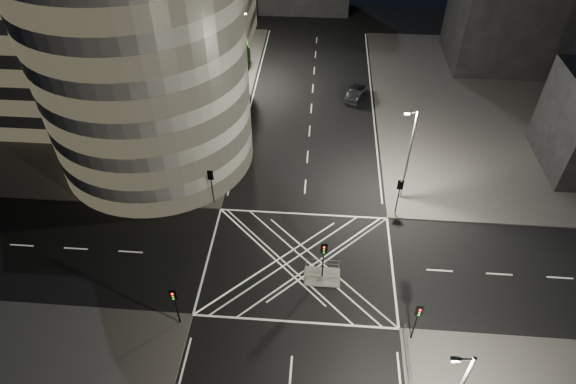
# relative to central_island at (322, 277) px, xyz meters

# --- Properties ---
(ground) EXTENTS (120.00, 120.00, 0.00)m
(ground) POSITION_rel_central_island_xyz_m (-2.00, 1.50, -0.07)
(ground) COLOR black
(ground) RESTS_ON ground
(sidewalk_far_left) EXTENTS (42.00, 42.00, 0.15)m
(sidewalk_far_left) POSITION_rel_central_island_xyz_m (-31.00, 28.50, 0.00)
(sidewalk_far_left) COLOR #555250
(sidewalk_far_left) RESTS_ON ground
(sidewalk_far_right) EXTENTS (42.00, 42.00, 0.15)m
(sidewalk_far_right) POSITION_rel_central_island_xyz_m (27.00, 28.50, 0.00)
(sidewalk_far_right) COLOR #555250
(sidewalk_far_right) RESTS_ON ground
(central_island) EXTENTS (3.00, 2.00, 0.15)m
(central_island) POSITION_rel_central_island_xyz_m (0.00, 0.00, 0.00)
(central_island) COLOR slate
(central_island) RESTS_ON ground
(office_tower_curved) EXTENTS (30.00, 29.00, 27.20)m
(office_tower_curved) POSITION_rel_central_island_xyz_m (-22.74, 20.24, 12.58)
(office_tower_curved) COLOR #9B9893
(office_tower_curved) RESTS_ON sidewalk_far_left
(building_right_far) EXTENTS (14.00, 12.00, 15.00)m
(building_right_far) POSITION_rel_central_island_xyz_m (24.00, 41.50, 7.58)
(building_right_far) COLOR black
(building_right_far) RESTS_ON sidewalk_far_right
(tree_a) EXTENTS (3.84, 3.84, 6.29)m
(tree_a) POSITION_rel_central_island_xyz_m (-12.50, 10.50, 4.14)
(tree_a) COLOR black
(tree_a) RESTS_ON sidewalk_far_left
(tree_b) EXTENTS (3.96, 3.96, 7.29)m
(tree_b) POSITION_rel_central_island_xyz_m (-12.50, 16.50, 5.07)
(tree_b) COLOR black
(tree_b) RESTS_ON sidewalk_far_left
(tree_c) EXTENTS (4.36, 4.36, 7.42)m
(tree_c) POSITION_rel_central_island_xyz_m (-12.50, 22.50, 4.98)
(tree_c) COLOR black
(tree_c) RESTS_ON sidewalk_far_left
(tree_d) EXTENTS (5.67, 5.67, 8.87)m
(tree_d) POSITION_rel_central_island_xyz_m (-12.50, 28.50, 5.68)
(tree_d) COLOR black
(tree_d) RESTS_ON sidewalk_far_left
(tree_e) EXTENTS (3.53, 3.53, 6.08)m
(tree_e) POSITION_rel_central_island_xyz_m (-12.50, 34.50, 4.11)
(tree_e) COLOR black
(tree_e) RESTS_ON sidewalk_far_left
(traffic_signal_fl) EXTENTS (0.55, 0.22, 4.00)m
(traffic_signal_fl) POSITION_rel_central_island_xyz_m (-10.80, 8.30, 2.84)
(traffic_signal_fl) COLOR black
(traffic_signal_fl) RESTS_ON sidewalk_far_left
(traffic_signal_nl) EXTENTS (0.55, 0.22, 4.00)m
(traffic_signal_nl) POSITION_rel_central_island_xyz_m (-10.80, -5.30, 2.84)
(traffic_signal_nl) COLOR black
(traffic_signal_nl) RESTS_ON sidewalk_near_left
(traffic_signal_fr) EXTENTS (0.55, 0.22, 4.00)m
(traffic_signal_fr) POSITION_rel_central_island_xyz_m (6.80, 8.30, 2.84)
(traffic_signal_fr) COLOR black
(traffic_signal_fr) RESTS_ON sidewalk_far_right
(traffic_signal_nr) EXTENTS (0.55, 0.22, 4.00)m
(traffic_signal_nr) POSITION_rel_central_island_xyz_m (6.80, -5.30, 2.84)
(traffic_signal_nr) COLOR black
(traffic_signal_nr) RESTS_ON sidewalk_near_right
(traffic_signal_island) EXTENTS (0.55, 0.22, 4.00)m
(traffic_signal_island) POSITION_rel_central_island_xyz_m (0.00, 0.00, 2.84)
(traffic_signal_island) COLOR black
(traffic_signal_island) RESTS_ON central_island
(street_lamp_left_near) EXTENTS (1.25, 0.25, 10.00)m
(street_lamp_left_near) POSITION_rel_central_island_xyz_m (-11.44, 13.50, 5.47)
(street_lamp_left_near) COLOR slate
(street_lamp_left_near) RESTS_ON sidewalk_far_left
(street_lamp_left_far) EXTENTS (1.25, 0.25, 10.00)m
(street_lamp_left_far) POSITION_rel_central_island_xyz_m (-11.44, 31.50, 5.47)
(street_lamp_left_far) COLOR slate
(street_lamp_left_far) RESTS_ON sidewalk_far_left
(street_lamp_right_far) EXTENTS (1.25, 0.25, 10.00)m
(street_lamp_right_far) POSITION_rel_central_island_xyz_m (7.44, 10.50, 5.47)
(street_lamp_right_far) COLOR slate
(street_lamp_right_far) RESTS_ON sidewalk_far_right
(railing_island_south) EXTENTS (2.80, 0.06, 1.10)m
(railing_island_south) POSITION_rel_central_island_xyz_m (0.00, -0.90, 0.62)
(railing_island_south) COLOR slate
(railing_island_south) RESTS_ON central_island
(railing_island_north) EXTENTS (2.80, 0.06, 1.10)m
(railing_island_north) POSITION_rel_central_island_xyz_m (0.00, 0.90, 0.62)
(railing_island_north) COLOR slate
(railing_island_north) RESTS_ON central_island
(sedan) EXTENTS (3.04, 4.98, 1.55)m
(sedan) POSITION_rel_central_island_xyz_m (3.58, 29.21, 0.70)
(sedan) COLOR black
(sedan) RESTS_ON ground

